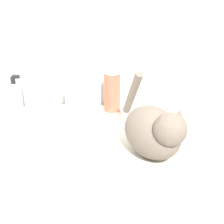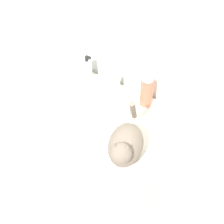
% 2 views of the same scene
% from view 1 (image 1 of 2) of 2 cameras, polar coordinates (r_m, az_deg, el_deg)
% --- Properties ---
extents(wall_back, '(6.00, 0.05, 2.50)m').
position_cam_1_polar(wall_back, '(1.39, -3.94, 18.96)').
color(wall_back, silver).
rests_on(wall_back, ground_plane).
extents(vanity_cabinet, '(0.77, 0.59, 0.81)m').
position_cam_1_polar(vanity_cabinet, '(1.40, -3.41, -18.90)').
color(vanity_cabinet, silver).
rests_on(vanity_cabinet, ground_plane).
extents(sink_basin, '(0.39, 0.39, 0.04)m').
position_cam_1_polar(sink_basin, '(1.19, -9.36, -2.74)').
color(sink_basin, silver).
rests_on(sink_basin, vanity_cabinet).
extents(faucet, '(0.19, 0.11, 0.12)m').
position_cam_1_polar(faucet, '(1.36, -8.49, 2.20)').
color(faucet, silver).
rests_on(faucet, vanity_cabinet).
extents(cat, '(0.23, 0.36, 0.25)m').
position_cam_1_polar(cat, '(0.99, 7.68, -3.36)').
color(cat, '#7A6B5B').
rests_on(cat, vanity_cabinet).
extents(soap_bottle, '(0.06, 0.06, 0.17)m').
position_cam_1_polar(soap_bottle, '(1.40, -17.30, 2.65)').
color(soap_bottle, silver).
rests_on(soap_bottle, vanity_cabinet).
extents(spray_bottle, '(0.07, 0.07, 0.20)m').
position_cam_1_polar(spray_bottle, '(1.34, 0.02, 4.24)').
color(spray_bottle, '#EF6047').
rests_on(spray_bottle, vanity_cabinet).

